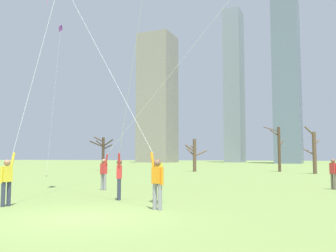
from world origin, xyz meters
TOP-DOWN VIEW (x-y plane):
  - ground_plane at (0.00, 0.00)m, footprint 400.00×400.00m
  - kite_flyer_foreground_left_teal at (-0.86, 7.40)m, footprint 16.18×1.81m
  - kite_flyer_midfield_right_orange at (-4.15, 2.07)m, footprint 1.68×8.07m
  - kite_flyer_foreground_right_pink at (-0.08, 2.82)m, footprint 7.84×3.49m
  - kite_flyer_midfield_center_blue at (-0.16, 3.17)m, footprint 5.96×5.67m
  - bystander_far_off_by_trees at (6.54, 12.97)m, footprint 0.38×0.39m
  - bystander_strolling_midfield at (-2.92, 11.25)m, footprint 0.42×0.37m
  - distant_kite_high_overhead_purple at (-18.98, 21.11)m, footprint 2.32×4.41m
  - bare_tree_center at (4.86, 32.93)m, footprint 1.62×1.95m
  - bare_tree_far_right_edge at (0.73, 37.63)m, footprint 2.18×1.83m
  - bare_tree_leftmost at (-8.77, 33.99)m, footprint 2.26×2.17m
  - bare_tree_left_of_center at (-20.90, 32.31)m, footprint 3.44×2.42m
  - skyline_wide_slab at (-24.93, 122.63)m, footprint 5.98×8.68m
  - skyline_tall_tower at (-4.64, 104.14)m, footprint 7.29×11.18m
  - skyline_squat_block at (-49.30, 108.87)m, footprint 11.58×11.07m

SIDE VIEW (x-z plane):
  - ground_plane at x=0.00m, z-range 0.00..0.00m
  - bystander_far_off_by_trees at x=6.54m, z-range 0.09..1.71m
  - bystander_strolling_midfield at x=-2.92m, z-range 0.09..1.71m
  - bare_tree_leftmost at x=-8.77m, z-range 0.12..4.07m
  - bare_tree_center at x=4.86m, z-range -0.14..4.81m
  - bare_tree_left_of_center at x=-20.90m, z-range 0.32..4.81m
  - kite_flyer_foreground_right_pink at x=-0.08m, z-range -3.09..8.81m
  - bare_tree_far_right_edge at x=0.73m, z-range 0.24..5.70m
  - kite_flyer_midfield_right_orange at x=-4.15m, z-range -6.65..14.63m
  - kite_flyer_midfield_center_blue at x=-0.16m, z-range -4.39..13.50m
  - kite_flyer_foreground_left_teal at x=-0.86m, z-range -4.19..13.66m
  - distant_kite_high_overhead_purple at x=-18.98m, z-range 5.74..21.49m
  - skyline_squat_block at x=-49.30m, z-range 0.00..45.48m
  - skyline_tall_tower at x=-4.64m, z-range 0.00..49.06m
  - skyline_wide_slab at x=-24.93m, z-range 0.00..55.54m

